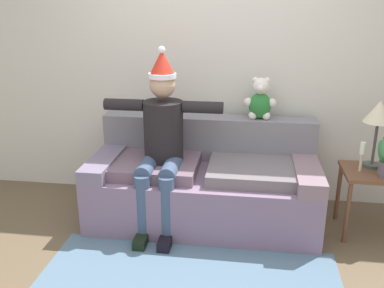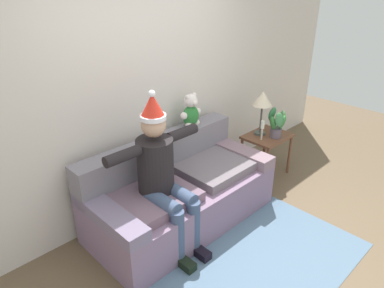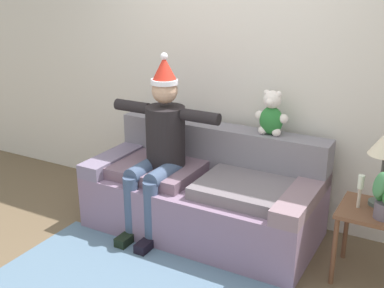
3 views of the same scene
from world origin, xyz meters
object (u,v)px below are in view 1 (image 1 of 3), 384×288
at_px(table_lamp, 379,115).
at_px(couch, 204,182).
at_px(person_seated, 161,139).
at_px(side_table, 378,181).
at_px(teddy_bear, 260,100).
at_px(candle_tall, 362,153).

bearing_deg(table_lamp, couch, -179.70).
bearing_deg(person_seated, couch, 25.45).
xyz_separation_m(couch, side_table, (1.46, -0.08, 0.14)).
bearing_deg(table_lamp, person_seated, -174.35).
bearing_deg(person_seated, side_table, 2.64).
height_order(couch, teddy_bear, teddy_bear).
relative_size(person_seated, candle_tall, 6.19).
height_order(teddy_bear, candle_tall, teddy_bear).
distance_m(person_seated, table_lamp, 1.79).
relative_size(teddy_bear, table_lamp, 0.67).
bearing_deg(couch, teddy_bear, 32.54).
distance_m(person_seated, teddy_bear, 0.97).
height_order(couch, person_seated, person_seated).
bearing_deg(teddy_bear, couch, -147.46).
height_order(person_seated, teddy_bear, person_seated).
distance_m(table_lamp, candle_tall, 0.33).
relative_size(couch, person_seated, 1.28).
height_order(person_seated, side_table, person_seated).
relative_size(couch, side_table, 3.39).
distance_m(teddy_bear, side_table, 1.21).
height_order(couch, side_table, couch).
distance_m(teddy_bear, table_lamp, 0.99).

